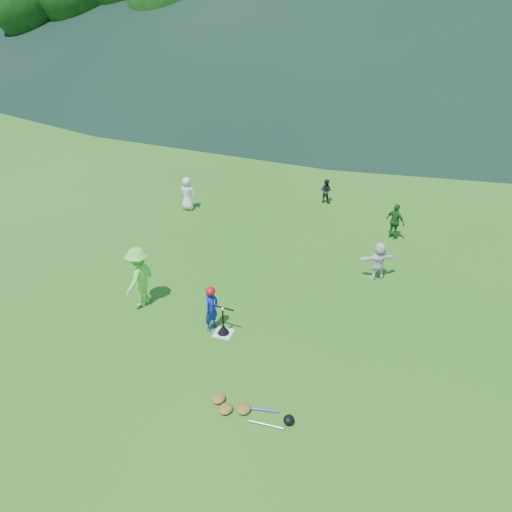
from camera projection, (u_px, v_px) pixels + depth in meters
The scene contains 13 objects.
ground at pixel (224, 333), 12.40m from camera, with size 120.00×120.00×0.00m, color #286316.
home_plate at pixel (224, 333), 12.40m from camera, with size 0.45×0.45×0.02m, color silver.
baseball at pixel (223, 309), 12.05m from camera, with size 0.08×0.08×0.08m, color white.
batter_child at pixel (211, 309), 12.30m from camera, with size 0.44×0.29×1.20m, color navy.
adult_coach at pixel (139, 277), 13.14m from camera, with size 1.10×0.63×1.70m, color #6EEE46.
fielder_a at pixel (187, 194), 18.89m from camera, with size 0.62×0.40×1.27m, color silver.
fielder_b at pixel (326, 191), 19.57m from camera, with size 0.47×0.36×0.96m, color black.
fielder_c at pixel (395, 221), 16.73m from camera, with size 0.73×0.30×1.24m, color #1A571D.
fielder_d at pixel (379, 261), 14.45m from camera, with size 1.08×0.34×1.16m, color white.
batting_tee at pixel (223, 329), 12.34m from camera, with size 0.30×0.30×0.68m.
batter_gear at pixel (211, 292), 12.06m from camera, with size 0.73×0.26×0.56m.
equipment_pile at pixel (244, 409), 10.12m from camera, with size 1.80×0.56×0.19m.
outfield_fence at pixel (372, 94), 35.28m from camera, with size 70.07×0.08×1.33m.
Camera 1 is at (3.98, -9.14, 7.67)m, focal length 35.00 mm.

